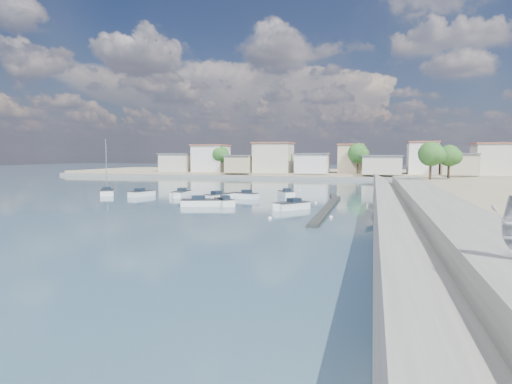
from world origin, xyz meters
TOP-DOWN VIEW (x-y plane):
  - ground at (0.00, 40.00)m, footprint 400.00×400.00m
  - seawall_walkway at (18.50, 13.00)m, footprint 5.00×90.00m
  - breakwater at (6.90, 12.69)m, footprint 2.00×31.02m
  - far_shore_land at (0.00, 92.00)m, footprint 160.00×40.00m
  - far_shore_quay at (0.00, 71.00)m, footprint 160.00×2.50m
  - far_town at (10.71, 76.92)m, footprint 113.01×12.80m
  - shore_trees at (8.34, 68.11)m, footprint 74.56×38.32m
  - motorboat_a at (-6.18, 11.16)m, footprint 3.72×4.22m
  - motorboat_b at (-8.96, 17.22)m, footprint 3.36×4.50m
  - motorboat_c at (-6.29, 19.69)m, footprint 4.87×2.57m
  - motorboat_d at (2.68, 9.13)m, footprint 4.18×4.67m
  - motorboat_e at (-22.00, 18.71)m, footprint 2.67×4.84m
  - motorboat_f at (-0.86, 24.27)m, footprint 3.30×4.12m
  - motorboat_g at (-16.12, 19.52)m, footprint 2.09×5.25m
  - motorboat_h at (-8.07, 9.62)m, footprint 5.96×3.67m
  - sailboat at (-28.85, 19.55)m, footprint 4.78×5.87m
  - mooring_buoys at (4.03, 15.96)m, footprint 15.31×33.93m

SIDE VIEW (x-z plane):
  - ground at x=0.00m, z-range 0.00..0.00m
  - mooring_buoys at x=4.03m, z-range -0.14..0.24m
  - breakwater at x=6.90m, z-range 0.00..0.35m
  - motorboat_d at x=2.68m, z-range -0.36..1.12m
  - motorboat_b at x=-8.96m, z-range -0.36..1.12m
  - motorboat_f at x=-0.86m, z-range -0.36..1.12m
  - motorboat_e at x=-22.00m, z-range -0.36..1.12m
  - motorboat_h at x=-8.07m, z-range -0.36..1.12m
  - motorboat_a at x=-6.18m, z-range -0.36..1.12m
  - motorboat_c at x=-6.29m, z-range -0.36..1.12m
  - motorboat_g at x=-16.12m, z-range -0.36..1.12m
  - far_shore_quay at x=0.00m, z-range 0.00..0.80m
  - sailboat at x=-28.85m, z-range -4.08..4.92m
  - far_shore_land at x=0.00m, z-range 0.00..1.40m
  - seawall_walkway at x=18.50m, z-range 0.00..1.80m
  - far_town at x=10.71m, z-range 0.76..9.11m
  - shore_trees at x=8.34m, z-range 2.26..10.18m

